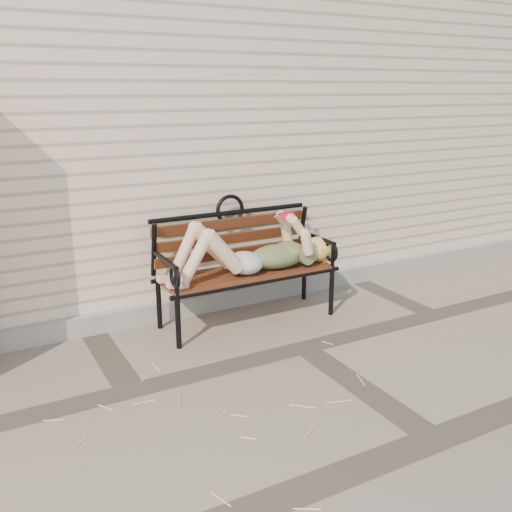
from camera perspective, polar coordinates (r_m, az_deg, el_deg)
ground at (r=4.10m, az=4.82°, el=-9.11°), size 80.00×80.00×0.00m
house_wall at (r=6.42m, az=-10.14°, el=13.84°), size 8.00×4.00×3.00m
foundation_strip at (r=4.84m, az=-1.48°, el=-3.98°), size 8.00×0.10×0.15m
garden_bench at (r=4.42m, az=-1.41°, el=0.37°), size 1.49×0.59×0.96m
reading_woman at (r=4.32m, az=-0.55°, el=0.43°), size 1.40×0.32×0.44m
straw_scatter at (r=3.17m, az=-9.53°, el=-17.46°), size 3.04×1.67×0.01m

